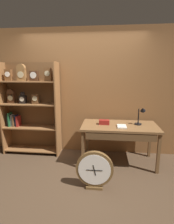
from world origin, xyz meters
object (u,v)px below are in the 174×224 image
object	(u,v)px
bookshelf	(29,107)
toolbox_small	(104,122)
desk_lamp	(141,115)
open_repair_manual	(122,126)
workbench	(119,129)
round_clock_large	(95,170)

from	to	relation	value
bookshelf	toolbox_small	distance (m)	1.62
desk_lamp	open_repair_manual	distance (m)	0.43
open_repair_manual	workbench	bearing A→B (deg)	105.93
bookshelf	desk_lamp	size ratio (longest dim) A/B	5.31
bookshelf	open_repair_manual	xyz separation A→B (m)	(1.90, -0.43, -0.24)
desk_lamp	round_clock_large	xyz separation A→B (m)	(-0.79, -0.89, -0.65)
workbench	round_clock_large	world-z (taller)	workbench
open_repair_manual	round_clock_large	size ratio (longest dim) A/B	0.37
workbench	open_repair_manual	size ratio (longest dim) A/B	6.35
desk_lamp	toolbox_small	xyz separation A→B (m)	(-0.67, -0.02, -0.16)
toolbox_small	open_repair_manual	world-z (taller)	toolbox_small
desk_lamp	open_repair_manual	bearing A→B (deg)	-154.32
open_repair_manual	round_clock_large	world-z (taller)	open_repair_manual
bookshelf	workbench	bearing A→B (deg)	-9.76
desk_lamp	round_clock_large	distance (m)	1.35
open_repair_manual	round_clock_large	bearing A→B (deg)	-121.29
workbench	desk_lamp	bearing A→B (deg)	9.52
workbench	round_clock_large	size ratio (longest dim) A/B	2.33
toolbox_small	desk_lamp	bearing A→B (deg)	2.08
bookshelf	desk_lamp	world-z (taller)	bookshelf
workbench	desk_lamp	world-z (taller)	desk_lamp
round_clock_large	workbench	bearing A→B (deg)	63.85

